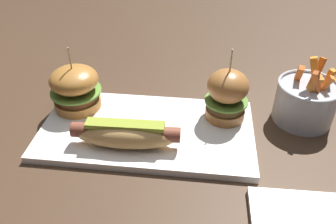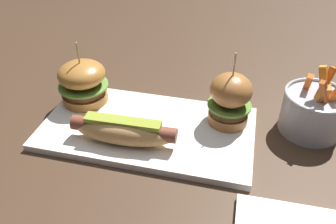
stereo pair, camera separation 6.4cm
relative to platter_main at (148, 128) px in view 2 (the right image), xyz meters
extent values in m
plane|color=#422D1E|center=(0.00, 0.00, -0.01)|extent=(3.00, 3.00, 0.00)
cube|color=white|center=(0.00, 0.00, 0.00)|extent=(0.41, 0.22, 0.01)
ellipsoid|color=tan|center=(-0.03, -0.05, 0.03)|extent=(0.19, 0.06, 0.05)
cylinder|color=brown|center=(-0.03, -0.05, 0.04)|extent=(0.20, 0.03, 0.03)
cube|color=olive|center=(-0.03, -0.05, 0.05)|extent=(0.14, 0.03, 0.01)
cylinder|color=#AB6F30|center=(-0.16, 0.05, 0.02)|extent=(0.10, 0.10, 0.02)
cylinder|color=#522B18|center=(-0.16, 0.05, 0.03)|extent=(0.09, 0.09, 0.02)
cylinder|color=#609338|center=(-0.16, 0.05, 0.04)|extent=(0.10, 0.10, 0.00)
ellipsoid|color=#AB6F30|center=(-0.16, 0.05, 0.07)|extent=(0.10, 0.10, 0.05)
cylinder|color=tan|center=(-0.16, 0.05, 0.11)|extent=(0.00, 0.00, 0.06)
cylinder|color=#A86A35|center=(0.15, 0.05, 0.02)|extent=(0.08, 0.08, 0.02)
cylinder|color=#51361C|center=(0.15, 0.05, 0.04)|extent=(0.07, 0.07, 0.02)
cylinder|color=#609338|center=(0.15, 0.05, 0.05)|extent=(0.08, 0.08, 0.00)
ellipsoid|color=#A86A35|center=(0.15, 0.05, 0.08)|extent=(0.08, 0.08, 0.06)
cylinder|color=tan|center=(0.15, 0.05, 0.13)|extent=(0.00, 0.00, 0.06)
cylinder|color=#A8AAB2|center=(0.31, 0.08, 0.03)|extent=(0.12, 0.12, 0.08)
torus|color=#B7BABF|center=(0.31, 0.08, 0.07)|extent=(0.12, 0.12, 0.01)
cube|color=orange|center=(0.31, 0.08, 0.09)|extent=(0.04, 0.04, 0.09)
cube|color=orange|center=(0.31, 0.08, 0.09)|extent=(0.04, 0.04, 0.09)
cube|color=orange|center=(0.34, 0.09, 0.07)|extent=(0.02, 0.02, 0.07)
cube|color=orange|center=(0.29, 0.11, 0.07)|extent=(0.01, 0.04, 0.07)
cube|color=orange|center=(0.31, 0.07, 0.07)|extent=(0.03, 0.03, 0.07)
cube|color=orange|center=(0.33, 0.07, 0.07)|extent=(0.04, 0.02, 0.06)
cube|color=#CF602B|center=(0.32, 0.06, 0.08)|extent=(0.04, 0.04, 0.08)
cube|color=orange|center=(0.33, 0.08, 0.07)|extent=(0.03, 0.03, 0.06)
cube|color=orange|center=(0.32, 0.08, 0.07)|extent=(0.02, 0.02, 0.06)
camera|label=1|loc=(0.10, -0.52, 0.43)|focal=36.96mm
camera|label=2|loc=(0.16, -0.51, 0.43)|focal=36.96mm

